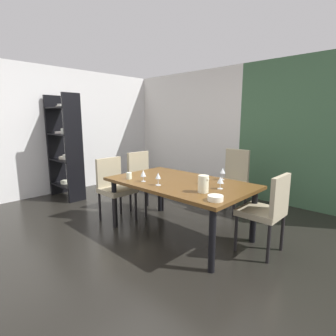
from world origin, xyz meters
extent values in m
cube|color=black|center=(0.00, 0.00, -0.01)|extent=(5.61, 5.38, 0.02)
cube|color=silver|center=(-1.37, 2.64, 1.26)|extent=(2.88, 0.10, 2.52)
cube|color=#3C5F41|center=(1.44, 2.64, 1.26)|extent=(2.73, 0.10, 2.52)
cube|color=silver|center=(-2.76, 0.00, 1.26)|extent=(0.10, 5.38, 2.52)
cube|color=brown|center=(0.43, 0.41, 0.70)|extent=(1.83, 1.09, 0.04)
cylinder|color=black|center=(-0.39, 0.86, 0.34)|extent=(0.07, 0.07, 0.68)
cylinder|color=black|center=(1.25, 0.86, 0.34)|extent=(0.07, 0.07, 0.68)
cylinder|color=black|center=(-0.39, -0.04, 0.34)|extent=(0.07, 0.07, 0.68)
cylinder|color=black|center=(1.25, -0.04, 0.34)|extent=(0.07, 0.07, 0.68)
cube|color=tan|center=(-0.54, 0.12, 0.47)|extent=(0.44, 0.44, 0.07)
cube|color=tan|center=(-0.74, 0.12, 0.70)|extent=(0.05, 0.42, 0.46)
cylinder|color=black|center=(-0.35, 0.31, 0.22)|extent=(0.04, 0.04, 0.43)
cylinder|color=black|center=(-0.35, -0.07, 0.22)|extent=(0.04, 0.04, 0.43)
cylinder|color=black|center=(-0.73, 0.31, 0.22)|extent=(0.04, 0.04, 0.43)
cylinder|color=black|center=(-0.73, -0.07, 0.22)|extent=(0.04, 0.04, 0.43)
cube|color=tan|center=(0.45, 1.65, 0.47)|extent=(0.44, 0.44, 0.07)
cube|color=tan|center=(0.45, 1.85, 0.74)|extent=(0.42, 0.05, 0.54)
cylinder|color=black|center=(0.64, 1.46, 0.22)|extent=(0.04, 0.04, 0.43)
cylinder|color=black|center=(0.26, 1.46, 0.22)|extent=(0.04, 0.04, 0.43)
cylinder|color=black|center=(0.64, 1.84, 0.22)|extent=(0.04, 0.04, 0.43)
cylinder|color=black|center=(0.26, 1.84, 0.22)|extent=(0.04, 0.04, 0.43)
cube|color=tan|center=(-0.54, 0.70, 0.47)|extent=(0.44, 0.44, 0.07)
cube|color=tan|center=(-0.74, 0.70, 0.72)|extent=(0.05, 0.42, 0.50)
cylinder|color=black|center=(-0.35, 0.89, 0.22)|extent=(0.04, 0.04, 0.43)
cylinder|color=black|center=(-0.35, 0.51, 0.22)|extent=(0.04, 0.04, 0.43)
cylinder|color=black|center=(-0.73, 0.89, 0.22)|extent=(0.04, 0.04, 0.43)
cylinder|color=black|center=(-0.73, 0.51, 0.22)|extent=(0.04, 0.04, 0.43)
cube|color=tan|center=(1.40, 0.70, 0.47)|extent=(0.44, 0.44, 0.07)
cube|color=tan|center=(1.60, 0.70, 0.70)|extent=(0.05, 0.42, 0.45)
cylinder|color=black|center=(1.21, 0.51, 0.22)|extent=(0.04, 0.04, 0.43)
cylinder|color=black|center=(1.21, 0.89, 0.22)|extent=(0.04, 0.04, 0.43)
cylinder|color=black|center=(1.59, 0.51, 0.22)|extent=(0.04, 0.04, 0.43)
cylinder|color=black|center=(1.59, 0.89, 0.22)|extent=(0.04, 0.04, 0.43)
cube|color=black|center=(-2.63, 0.16, 0.98)|extent=(0.05, 0.33, 1.95)
cube|color=black|center=(-1.86, 0.16, 0.98)|extent=(0.05, 0.33, 1.95)
cube|color=black|center=(-2.25, 0.16, 0.24)|extent=(0.80, 0.33, 0.02)
cylinder|color=#E7E7C5|center=(-2.32, 0.16, 0.29)|extent=(0.17, 0.17, 0.06)
cube|color=black|center=(-2.25, 0.16, 0.73)|extent=(0.80, 0.33, 0.02)
cylinder|color=beige|center=(-2.34, 0.16, 0.77)|extent=(0.17, 0.17, 0.05)
cylinder|color=white|center=(-2.24, 0.16, 0.79)|extent=(0.10, 0.10, 0.09)
cube|color=black|center=(-2.25, 0.16, 1.22)|extent=(0.80, 0.33, 0.02)
cylinder|color=silver|center=(-2.39, 0.16, 1.25)|extent=(0.19, 0.19, 0.04)
cylinder|color=silver|center=(-2.19, 0.16, 1.28)|extent=(0.13, 0.13, 0.10)
cube|color=black|center=(-2.25, 0.16, 1.71)|extent=(0.80, 0.33, 0.02)
cylinder|color=#F2E7C8|center=(-2.30, 0.16, 1.73)|extent=(0.15, 0.15, 0.02)
cylinder|color=white|center=(-2.27, 0.16, 1.75)|extent=(0.13, 0.13, 0.06)
cylinder|color=silver|center=(0.37, 0.08, 0.72)|extent=(0.07, 0.07, 0.00)
cylinder|color=silver|center=(0.37, 0.08, 0.76)|extent=(0.01, 0.01, 0.08)
cone|color=silver|center=(0.37, 0.08, 0.84)|extent=(0.07, 0.07, 0.07)
cylinder|color=silver|center=(0.78, 0.87, 0.72)|extent=(0.06, 0.06, 0.00)
cylinder|color=silver|center=(0.78, 0.87, 0.76)|extent=(0.01, 0.01, 0.08)
cone|color=silver|center=(0.78, 0.87, 0.84)|extent=(0.07, 0.07, 0.07)
cylinder|color=silver|center=(0.10, 0.08, 0.72)|extent=(0.06, 0.06, 0.00)
cylinder|color=silver|center=(0.10, 0.08, 0.75)|extent=(0.01, 0.01, 0.06)
cone|color=silver|center=(0.10, 0.08, 0.83)|extent=(0.07, 0.07, 0.08)
cylinder|color=silver|center=(1.01, 0.46, 0.72)|extent=(0.06, 0.06, 0.00)
cylinder|color=silver|center=(1.01, 0.46, 0.75)|extent=(0.01, 0.01, 0.06)
cone|color=silver|center=(1.01, 0.46, 0.82)|extent=(0.08, 0.08, 0.08)
cylinder|color=white|center=(1.21, 0.05, 0.74)|extent=(0.16, 0.16, 0.05)
cylinder|color=white|center=(0.74, 0.54, 0.76)|extent=(0.08, 0.08, 0.09)
cylinder|color=silver|center=(-0.15, 0.05, 0.76)|extent=(0.07, 0.07, 0.09)
cylinder|color=#EDEBC7|center=(0.95, 0.21, 0.81)|extent=(0.12, 0.12, 0.19)
cone|color=#EDEBC7|center=(1.00, 0.21, 0.89)|extent=(0.04, 0.04, 0.03)
camera|label=1|loc=(2.58, -2.06, 1.51)|focal=28.00mm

